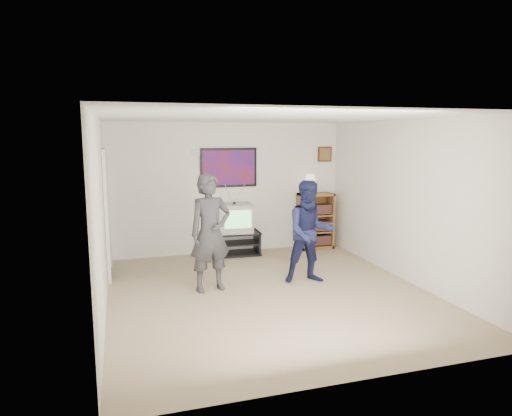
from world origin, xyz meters
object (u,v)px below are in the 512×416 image
person_short (310,232)px  media_stand (236,243)px  bookshelf (315,221)px  person_tall (210,233)px  crt_television (234,218)px

person_short → media_stand: bearing=117.6°
bookshelf → media_stand: bearing=-178.3°
media_stand → person_short: size_ratio=0.58×
media_stand → person_tall: 2.12m
bookshelf → person_short: 2.20m
media_stand → person_tall: size_ratio=0.54×
media_stand → bookshelf: (1.67, 0.05, 0.33)m
media_stand → crt_television: (-0.02, 0.00, 0.49)m
media_stand → crt_television: 0.49m
media_stand → person_short: (0.69, -1.91, 0.57)m
crt_television → person_short: size_ratio=0.40×
media_stand → bookshelf: bookshelf is taller
crt_television → person_short: bearing=-64.2°
media_stand → person_tall: (-0.85, -1.84, 0.64)m
person_short → crt_television: bearing=118.2°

